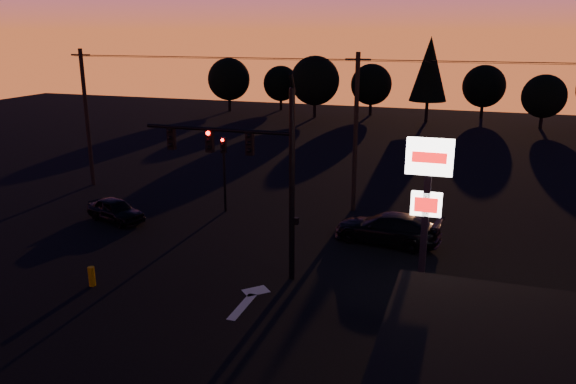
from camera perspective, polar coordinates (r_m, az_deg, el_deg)
name	(u,v)px	position (r m, az deg, el deg)	size (l,w,h in m)	color
ground	(219,317)	(21.26, -7.00, -12.48)	(120.00, 120.00, 0.00)	black
lane_arrow	(249,299)	(22.42, -3.98, -10.78)	(1.20, 3.10, 0.01)	beige
traffic_signal_mast	(255,162)	(22.97, -3.40, 3.02)	(6.79, 0.52, 8.58)	black
secondary_signal	(224,163)	(32.04, -6.53, 2.91)	(0.30, 0.31, 4.35)	black
pylon_sign	(427,195)	(19.03, 13.93, -0.29)	(1.50, 0.28, 6.80)	black
utility_pole_0	(87,117)	(39.57, -19.76, 7.15)	(1.40, 0.26, 9.00)	black
utility_pole_1	(356,133)	(31.88, 6.88, 6.01)	(1.40, 0.26, 9.00)	black
power_wires	(358,60)	(31.43, 7.13, 13.16)	(36.00, 1.22, 0.07)	black
bollard	(92,276)	(24.63, -19.32, -8.09)	(0.27, 0.27, 0.82)	#B07F00
tree_0	(229,79)	(73.55, -6.02, 11.33)	(5.36, 5.36, 6.74)	black
tree_1	(281,83)	(74.16, -0.73, 10.97)	(4.54, 4.54, 5.71)	black
tree_2	(315,81)	(67.53, 2.75, 11.24)	(5.77, 5.78, 7.26)	black
tree_3	(371,84)	(70.14, 8.46, 10.75)	(4.95, 4.95, 6.22)	black
tree_4	(429,69)	(66.10, 14.17, 12.03)	(4.18, 4.18, 9.50)	black
tree_5	(484,86)	(71.05, 19.29, 10.11)	(4.95, 4.95, 6.22)	black
tree_6	(544,96)	(65.45, 24.57, 8.84)	(4.54, 4.54, 5.71)	black
car_left	(115,210)	(32.24, -17.12, -1.75)	(1.49, 3.70, 1.26)	black
car_right	(387,228)	(28.09, 10.04, -3.63)	(2.12, 5.20, 1.51)	black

